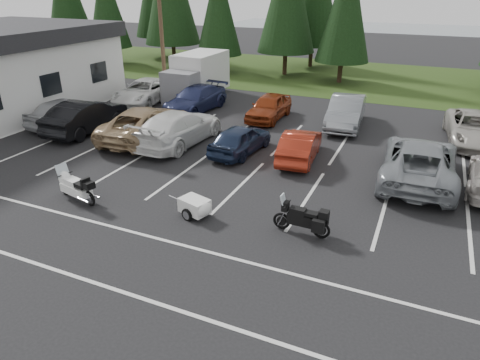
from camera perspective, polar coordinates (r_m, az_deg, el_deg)
name	(u,v)px	position (r m, az deg, el deg)	size (l,w,h in m)	color
ground	(217,194)	(16.14, -3.06, -1.92)	(120.00, 120.00, 0.00)	black
grass_strip	(345,77)	(38.09, 13.82, 13.23)	(80.00, 16.00, 0.01)	#253D13
lake_water	(418,38)	(68.24, 22.60, 17.03)	(70.00, 50.00, 0.02)	slate
utility_pole	(161,25)	(29.96, -10.50, 19.61)	(1.60, 0.26, 9.00)	#473321
box_truck	(194,77)	(29.79, -6.17, 13.51)	(2.40, 5.60, 2.90)	silver
stall_markings	(239,174)	(17.77, -0.16, 0.76)	(32.00, 16.00, 0.01)	silver
conifer_1	(106,4)	(44.48, -17.42, 21.47)	(3.96, 3.96, 9.22)	#332316
conifer_3	(218,8)	(38.30, -2.89, 21.90)	(3.87, 3.87, 9.02)	#332316
conifer_5	(346,6)	(35.07, 14.00, 21.57)	(4.14, 4.14, 9.63)	#332316
car_near_0	(66,111)	(25.73, -22.15, 8.48)	(1.85, 4.60, 1.57)	#B1B2B6
car_near_1	(86,116)	(24.20, -19.84, 8.02)	(1.78, 5.09, 1.68)	black
car_near_2	(146,123)	(22.17, -12.37, 7.41)	(2.72, 5.89, 1.64)	#9C7F5A
car_near_3	(179,127)	(21.22, -8.18, 6.95)	(2.30, 5.65, 1.64)	white
car_near_4	(240,139)	(19.83, 0.06, 5.46)	(1.58, 3.94, 1.34)	#18233C
car_near_5	(300,145)	(19.27, 8.00, 4.60)	(1.41, 4.03, 1.33)	maroon
car_near_6	(420,161)	(18.37, 22.83, 2.36)	(2.76, 5.99, 1.67)	gray
car_far_0	(145,91)	(29.30, -12.57, 11.46)	(2.47, 5.36, 1.49)	white
car_far_1	(195,99)	(26.81, -5.97, 10.68)	(2.07, 5.10, 1.48)	#1D2349
car_far_2	(269,107)	(25.07, 3.91, 9.71)	(1.70, 4.23, 1.44)	maroon
car_far_3	(346,112)	(24.38, 13.95, 8.82)	(1.73, 4.96, 1.63)	slate
car_far_4	(475,129)	(23.99, 28.88, 6.00)	(2.48, 5.38, 1.49)	#A9A49B
touring_motorcycle	(75,184)	(16.53, -21.10, -0.55)	(2.30, 0.71, 1.27)	white
cargo_trailer	(195,207)	(14.60, -6.07, -3.65)	(1.43, 0.80, 0.66)	white
adventure_motorcycle	(302,216)	(13.54, 8.22, -4.76)	(2.07, 0.72, 1.26)	black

